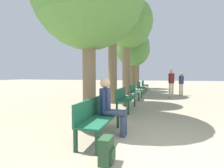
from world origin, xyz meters
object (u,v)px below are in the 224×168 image
(person_seated, at_px, (110,105))
(pedestrian_mid, at_px, (181,82))
(pedestrian_near, at_px, (171,81))
(bench_row_1, at_px, (124,97))
(bench_row_0, at_px, (97,115))
(tree_row_1, at_px, (113,14))
(tree_row_3, at_px, (133,50))
(bench_row_4, at_px, (144,84))
(backpack, at_px, (107,151))
(tree_row_4, at_px, (137,46))
(tree_row_2, at_px, (126,23))
(bench_row_2, at_px, (135,90))
(bench_row_3, at_px, (141,87))

(person_seated, height_order, pedestrian_mid, pedestrian_mid)
(pedestrian_near, distance_m, pedestrian_mid, 1.43)
(bench_row_1, xyz_separation_m, person_seated, (0.24, -2.92, 0.20))
(bench_row_0, xyz_separation_m, tree_row_1, (-0.88, 4.68, 3.83))
(pedestrian_near, bearing_deg, tree_row_3, 128.17)
(bench_row_4, bearing_deg, person_seated, -88.90)
(tree_row_1, bearing_deg, backpack, -76.00)
(bench_row_0, height_order, pedestrian_mid, pedestrian_mid)
(bench_row_1, bearing_deg, bench_row_4, 90.00)
(bench_row_0, height_order, tree_row_3, tree_row_3)
(pedestrian_mid, bearing_deg, tree_row_3, 145.66)
(bench_row_4, bearing_deg, bench_row_1, -90.00)
(bench_row_4, xyz_separation_m, tree_row_1, (-0.88, -8.04, 3.83))
(tree_row_4, bearing_deg, tree_row_2, -90.00)
(tree_row_4, relative_size, backpack, 13.57)
(bench_row_2, distance_m, tree_row_2, 4.91)
(bench_row_2, xyz_separation_m, pedestrian_near, (2.05, 1.29, 0.48))
(tree_row_4, height_order, pedestrian_mid, tree_row_4)
(bench_row_4, distance_m, tree_row_1, 8.95)
(bench_row_2, distance_m, tree_row_3, 5.90)
(bench_row_0, relative_size, bench_row_2, 1.00)
(tree_row_3, bearing_deg, tree_row_1, -90.00)
(tree_row_1, bearing_deg, bench_row_0, -79.34)
(tree_row_3, distance_m, pedestrian_mid, 5.11)
(pedestrian_near, bearing_deg, tree_row_4, 113.71)
(bench_row_3, bearing_deg, tree_row_1, -100.27)
(bench_row_1, distance_m, bench_row_2, 3.18)
(tree_row_4, distance_m, person_seated, 14.56)
(bench_row_2, xyz_separation_m, tree_row_1, (-0.88, -1.68, 3.83))
(bench_row_0, distance_m, bench_row_2, 6.36)
(person_seated, bearing_deg, bench_row_4, 91.10)
(bench_row_3, distance_m, person_seated, 9.29)
(tree_row_2, relative_size, tree_row_3, 1.36)
(bench_row_4, relative_size, tree_row_2, 0.25)
(bench_row_3, bearing_deg, pedestrian_mid, -13.21)
(tree_row_3, height_order, backpack, tree_row_3)
(tree_row_3, bearing_deg, person_seated, -84.26)
(backpack, distance_m, pedestrian_near, 8.84)
(backpack, bearing_deg, tree_row_1, 104.00)
(bench_row_3, distance_m, tree_row_2, 4.66)
(bench_row_3, distance_m, backpack, 10.59)
(bench_row_3, relative_size, tree_row_1, 0.30)
(bench_row_0, height_order, tree_row_1, tree_row_1)
(pedestrian_near, bearing_deg, backpack, -99.85)
(bench_row_0, height_order, backpack, bench_row_0)
(tree_row_1, height_order, tree_row_3, tree_row_1)
(bench_row_1, bearing_deg, person_seated, -85.34)
(pedestrian_near, height_order, pedestrian_mid, pedestrian_near)
(bench_row_1, distance_m, person_seated, 2.94)
(tree_row_2, bearing_deg, tree_row_3, 90.00)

